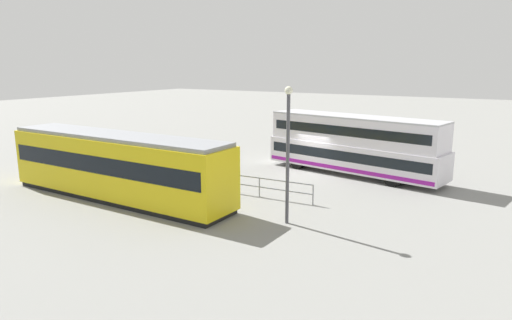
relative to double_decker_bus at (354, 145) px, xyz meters
name	(u,v)px	position (x,y,z in m)	size (l,w,h in m)	color
ground_plane	(310,173)	(2.53, 1.21, -1.97)	(160.00, 160.00, 0.00)	gray
double_decker_bus	(354,145)	(0.00, 0.00, 0.00)	(12.21, 4.69, 3.87)	silver
tram_yellow	(117,165)	(9.03, 11.79, -0.15)	(14.16, 2.80, 3.52)	yellow
pedestrian_near_railing	(209,161)	(7.68, 5.43, -0.96)	(0.44, 0.44, 1.76)	#33384C
pedestrian_railing	(259,184)	(2.64, 7.58, -1.24)	(6.32, 0.38, 1.08)	gray
info_sign	(202,156)	(6.76, 7.34, -0.20)	(1.10, 0.34, 2.55)	slate
street_lamp	(288,144)	(-0.60, 10.57, 1.69)	(0.36, 0.36, 6.19)	#4C4C51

